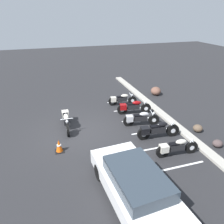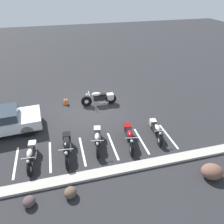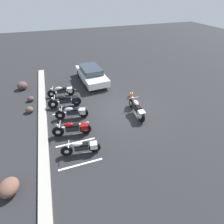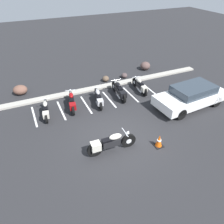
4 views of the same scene
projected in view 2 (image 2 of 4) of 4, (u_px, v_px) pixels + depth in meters
name	position (u px, v px, depth m)	size (l,w,h in m)	color
ground	(91.00, 110.00, 13.73)	(60.00, 60.00, 0.00)	#262628
motorcycle_cream_featured	(101.00, 98.00, 14.10)	(2.31, 0.65, 0.91)	black
parked_bike_0	(156.00, 129.00, 11.33)	(0.64, 1.96, 0.77)	black
parked_bike_1	(129.00, 135.00, 10.81)	(0.74, 2.14, 0.85)	black
parked_bike_2	(97.00, 138.00, 10.67)	(0.72, 2.05, 0.81)	black
parked_bike_3	(67.00, 146.00, 10.11)	(0.63, 2.25, 0.88)	black
parked_bike_4	(31.00, 154.00, 9.71)	(0.57, 2.03, 0.80)	black
concrete_curb	(112.00, 171.00, 9.34)	(18.00, 0.50, 0.12)	#A8A399
landscape_rock_0	(29.00, 202.00, 7.92)	(0.48, 0.44, 0.36)	#483B3A
landscape_rock_2	(70.00, 193.00, 8.22)	(0.47, 0.50, 0.41)	brown
landscape_rock_3	(212.00, 172.00, 8.98)	(0.89, 0.75, 0.62)	brown
traffic_cone	(66.00, 100.00, 14.22)	(0.40, 0.40, 0.63)	black
stall_line_0	(168.00, 136.00, 11.48)	(0.10, 2.10, 0.00)	white
stall_line_1	(141.00, 141.00, 11.15)	(0.10, 2.10, 0.00)	white
stall_line_2	(113.00, 146.00, 10.83)	(0.10, 2.10, 0.00)	white
stall_line_3	(82.00, 151.00, 10.50)	(0.10, 2.10, 0.00)	white
stall_line_4	(50.00, 156.00, 10.18)	(0.10, 2.10, 0.00)	white
stall_line_5	(16.00, 162.00, 9.85)	(0.10, 2.10, 0.00)	white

